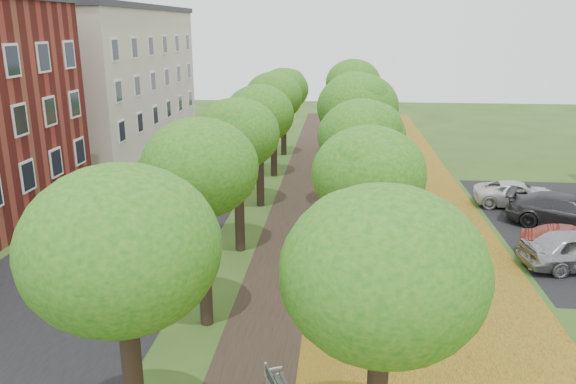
# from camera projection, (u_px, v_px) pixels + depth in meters

# --- Properties ---
(street_asphalt) EXTENTS (8.00, 70.00, 0.01)m
(street_asphalt) POSITION_uv_depth(u_px,v_px,m) (141.00, 222.00, 26.54)
(street_asphalt) COLOR black
(street_asphalt) RESTS_ON ground
(footpath) EXTENTS (3.20, 70.00, 0.01)m
(footpath) POSITION_uv_depth(u_px,v_px,m) (299.00, 227.00, 25.88)
(footpath) COLOR black
(footpath) RESTS_ON ground
(leaf_verge) EXTENTS (7.50, 70.00, 0.01)m
(leaf_verge) POSITION_uv_depth(u_px,v_px,m) (409.00, 230.00, 25.43)
(leaf_verge) COLOR olive
(leaf_verge) RESTS_ON ground
(tree_row_west) EXTENTS (3.60, 33.60, 6.28)m
(tree_row_west) POSITION_uv_depth(u_px,v_px,m) (250.00, 125.00, 24.73)
(tree_row_west) COLOR black
(tree_row_west) RESTS_ON ground
(tree_row_east) EXTENTS (3.60, 33.60, 6.28)m
(tree_row_east) POSITION_uv_depth(u_px,v_px,m) (359.00, 126.00, 24.31)
(tree_row_east) COLOR black
(tree_row_east) RESTS_ON ground
(building_cream) EXTENTS (10.30, 20.30, 10.40)m
(building_cream) POSITION_uv_depth(u_px,v_px,m) (96.00, 76.00, 43.09)
(building_cream) COLOR beige
(building_cream) RESTS_ON ground
(car_red) EXTENTS (4.19, 2.32, 1.31)m
(car_red) POSITION_uv_depth(u_px,v_px,m) (575.00, 247.00, 21.80)
(car_red) COLOR maroon
(car_red) RESTS_ON ground
(car_grey) EXTENTS (5.62, 4.02, 1.51)m
(car_grey) POSITION_uv_depth(u_px,v_px,m) (567.00, 212.00, 25.57)
(car_grey) COLOR #303135
(car_grey) RESTS_ON ground
(car_white) EXTENTS (4.61, 2.48, 1.23)m
(car_white) POSITION_uv_depth(u_px,v_px,m) (519.00, 194.00, 28.69)
(car_white) COLOR silver
(car_white) RESTS_ON ground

